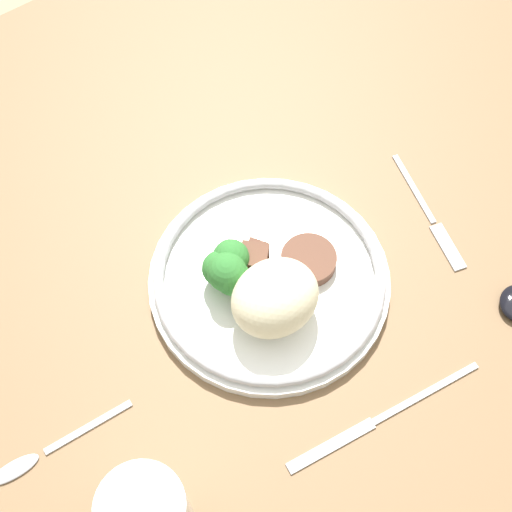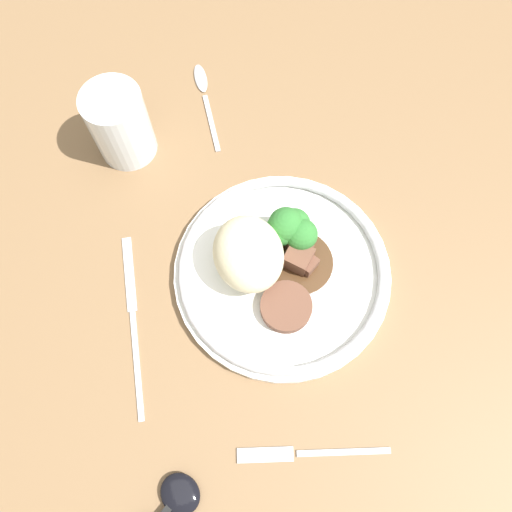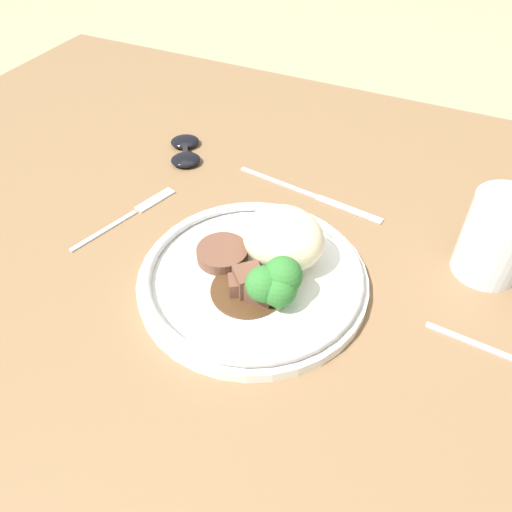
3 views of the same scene
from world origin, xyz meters
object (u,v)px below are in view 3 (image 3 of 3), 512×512
(plate, at_px, (261,269))
(sunglasses, at_px, (185,150))
(knife, at_px, (313,196))
(fork, at_px, (135,212))
(juice_glass, at_px, (495,241))

(plate, relative_size, sunglasses, 2.61)
(knife, height_order, sunglasses, sunglasses)
(plate, relative_size, fork, 1.61)
(juice_glass, xyz_separation_m, sunglasses, (-0.47, 0.07, -0.04))
(juice_glass, relative_size, fork, 0.63)
(plate, bearing_deg, knife, 90.98)
(fork, height_order, knife, same)
(plate, xyz_separation_m, juice_glass, (0.24, 0.14, 0.02))
(plate, xyz_separation_m, knife, (-0.00, 0.19, -0.02))
(fork, height_order, sunglasses, sunglasses)
(fork, bearing_deg, plate, -86.15)
(plate, xyz_separation_m, fork, (-0.22, 0.05, -0.02))
(plate, relative_size, juice_glass, 2.57)
(plate, distance_m, juice_glass, 0.28)
(knife, bearing_deg, fork, -137.88)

